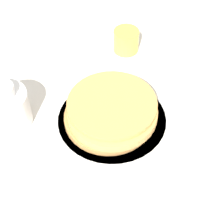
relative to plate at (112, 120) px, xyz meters
name	(u,v)px	position (x,y,z in m)	size (l,w,h in m)	color
ground_plane	(125,116)	(0.03, -0.02, -0.01)	(4.00, 4.00, 0.00)	silver
plate	(112,120)	(0.00, 0.00, 0.00)	(0.25, 0.25, 0.01)	silver
pancake_stack	(111,112)	(0.00, 0.00, 0.03)	(0.20, 0.20, 0.04)	#B98246
juice_glass	(126,41)	(0.24, 0.07, 0.02)	(0.06, 0.06, 0.06)	yellow
cream_jug	(6,108)	(-0.09, 0.20, 0.04)	(0.10, 0.10, 0.10)	white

